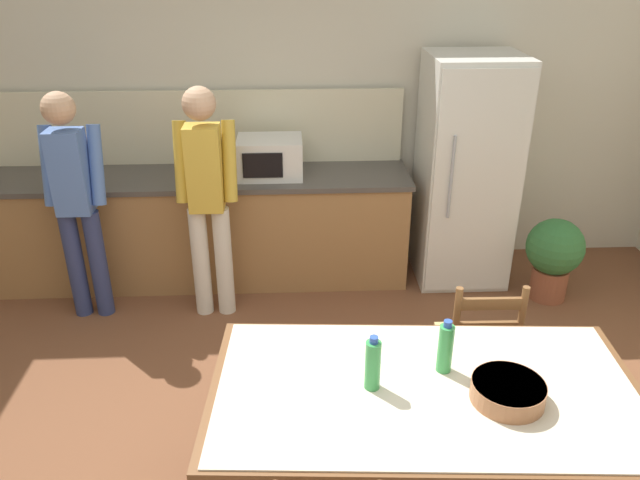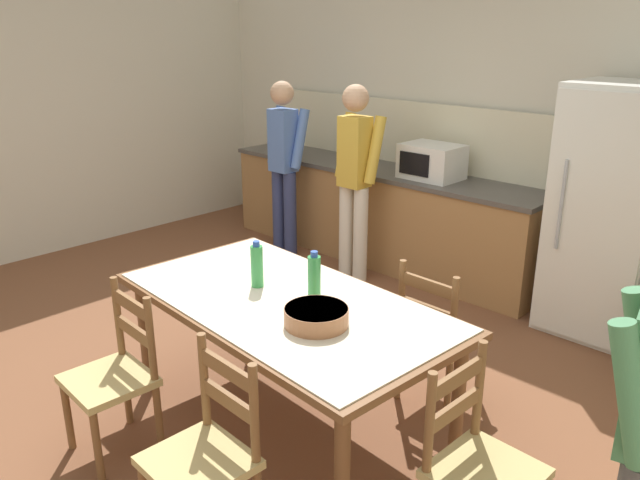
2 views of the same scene
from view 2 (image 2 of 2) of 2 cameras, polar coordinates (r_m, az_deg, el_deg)
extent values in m
plane|color=brown|center=(4.30, -6.15, -11.60)|extent=(8.32, 8.32, 0.00)
cube|color=beige|center=(5.81, 14.19, 11.25)|extent=(6.52, 0.12, 2.90)
cube|color=beige|center=(6.60, -25.55, 10.89)|extent=(0.12, 5.20, 2.90)
cube|color=#9E7042|center=(6.08, 5.27, 2.27)|extent=(3.36, 0.62, 0.86)
cube|color=#4C4742|center=(5.97, 5.40, 6.43)|extent=(3.40, 0.66, 0.04)
cube|color=#B7BCC1|center=(6.46, 0.12, 7.52)|extent=(0.52, 0.38, 0.02)
cube|color=beige|center=(6.15, 7.33, 9.77)|extent=(3.36, 0.03, 0.60)
cube|color=silver|center=(4.93, 25.06, 2.28)|extent=(0.71, 0.68, 1.82)
cube|color=silver|center=(4.61, 23.56, 1.41)|extent=(0.68, 0.02, 1.75)
cylinder|color=#A5AAB2|center=(4.64, 21.19, 3.00)|extent=(0.02, 0.02, 0.64)
cube|color=white|center=(5.57, 10.20, 7.08)|extent=(0.50, 0.38, 0.30)
cube|color=black|center=(5.44, 8.59, 6.88)|extent=(0.30, 0.01, 0.19)
cylinder|color=brown|center=(4.04, -15.69, -8.44)|extent=(0.07, 0.07, 0.73)
cylinder|color=brown|center=(2.83, 2.02, -21.03)|extent=(0.07, 0.07, 0.73)
cylinder|color=brown|center=(4.42, -6.19, -5.34)|extent=(0.07, 0.07, 0.73)
cylinder|color=brown|center=(3.34, 12.48, -14.41)|extent=(0.07, 0.07, 0.73)
cube|color=brown|center=(3.40, -3.23, -5.85)|extent=(2.00, 1.14, 0.04)
cube|color=beige|center=(3.39, -3.24, -5.48)|extent=(1.92, 1.09, 0.01)
cylinder|color=green|center=(3.52, -5.79, -2.42)|extent=(0.07, 0.07, 0.24)
cylinder|color=#2D51B2|center=(3.47, -5.86, -0.34)|extent=(0.04, 0.04, 0.03)
cylinder|color=green|center=(3.35, -0.53, -3.46)|extent=(0.07, 0.07, 0.24)
cylinder|color=#2D51B2|center=(3.30, -0.54, -1.29)|extent=(0.04, 0.04, 0.03)
cylinder|color=#9E6642|center=(3.09, -0.34, -7.00)|extent=(0.32, 0.32, 0.09)
cylinder|color=#9E6642|center=(3.08, -0.34, -6.42)|extent=(0.31, 0.31, 0.02)
cylinder|color=brown|center=(3.17, 13.59, -20.32)|extent=(0.04, 0.04, 0.41)
cube|color=tan|center=(2.84, 14.91, -19.93)|extent=(0.41, 0.43, 0.04)
cylinder|color=brown|center=(2.63, 9.99, -16.14)|extent=(0.04, 0.04, 0.46)
cylinder|color=brown|center=(2.89, 14.33, -13.00)|extent=(0.04, 0.04, 0.46)
cube|color=brown|center=(2.69, 12.47, -12.22)|extent=(0.04, 0.36, 0.07)
cube|color=brown|center=(2.77, 12.24, -14.90)|extent=(0.04, 0.36, 0.07)
cylinder|color=brown|center=(3.18, -9.99, -19.76)|extent=(0.04, 0.04, 0.41)
cube|color=tan|center=(2.85, -11.06, -19.33)|extent=(0.43, 0.41, 0.04)
cylinder|color=brown|center=(2.91, -10.54, -12.45)|extent=(0.04, 0.04, 0.46)
cylinder|color=brown|center=(2.66, -6.03, -15.52)|extent=(0.04, 0.04, 0.46)
cube|color=brown|center=(2.72, -8.53, -11.65)|extent=(0.36, 0.04, 0.07)
cube|color=brown|center=(2.80, -8.37, -14.32)|extent=(0.36, 0.04, 0.07)
cylinder|color=brown|center=(3.98, 14.41, -11.41)|extent=(0.04, 0.04, 0.41)
cylinder|color=brown|center=(4.15, 10.12, -9.77)|extent=(0.04, 0.04, 0.41)
cylinder|color=brown|center=(3.73, 11.61, -13.42)|extent=(0.04, 0.04, 0.41)
cylinder|color=brown|center=(3.91, 7.16, -11.56)|extent=(0.04, 0.04, 0.41)
cube|color=tan|center=(3.83, 11.03, -8.60)|extent=(0.43, 0.41, 0.04)
cylinder|color=brown|center=(3.50, 12.12, -6.85)|extent=(0.04, 0.04, 0.46)
cylinder|color=brown|center=(3.69, 7.46, -5.19)|extent=(0.04, 0.04, 0.46)
cube|color=brown|center=(3.54, 9.84, -4.12)|extent=(0.36, 0.03, 0.07)
cube|color=brown|center=(3.60, 9.71, -6.34)|extent=(0.36, 0.03, 0.07)
cylinder|color=brown|center=(3.72, -22.06, -14.65)|extent=(0.04, 0.04, 0.41)
cylinder|color=brown|center=(3.44, -19.69, -17.38)|extent=(0.04, 0.04, 0.41)
cylinder|color=brown|center=(3.83, -17.26, -13.07)|extent=(0.04, 0.04, 0.41)
cylinder|color=brown|center=(3.55, -14.54, -15.54)|extent=(0.04, 0.04, 0.41)
cube|color=tan|center=(3.51, -18.78, -12.06)|extent=(0.44, 0.42, 0.04)
cylinder|color=brown|center=(3.60, -18.00, -6.64)|extent=(0.04, 0.04, 0.46)
cylinder|color=brown|center=(3.31, -15.22, -8.73)|extent=(0.04, 0.04, 0.46)
cube|color=brown|center=(3.40, -16.88, -5.70)|extent=(0.36, 0.04, 0.07)
cube|color=brown|center=(3.46, -16.63, -7.98)|extent=(0.36, 0.04, 0.07)
cylinder|color=navy|center=(6.27, -3.79, 2.70)|extent=(0.13, 0.13, 0.84)
cylinder|color=navy|center=(6.15, -2.75, 2.39)|extent=(0.13, 0.13, 0.84)
cube|color=#5175BC|center=(6.04, -3.40, 9.08)|extent=(0.24, 0.19, 0.59)
sphere|color=tan|center=(5.98, -3.49, 13.27)|extent=(0.22, 0.22, 0.22)
cylinder|color=#5175BC|center=(6.21, -3.99, 9.57)|extent=(0.09, 0.23, 0.57)
cylinder|color=#5175BC|center=(5.97, -1.83, 9.22)|extent=(0.09, 0.23, 0.57)
cylinder|color=silver|center=(5.63, 2.40, 0.88)|extent=(0.13, 0.13, 0.85)
cylinder|color=silver|center=(5.53, 3.71, 0.50)|extent=(0.13, 0.13, 0.85)
cube|color=gold|center=(5.39, 3.19, 8.06)|extent=(0.24, 0.20, 0.60)
sphere|color=tan|center=(5.33, 3.28, 12.84)|extent=(0.23, 0.23, 0.23)
cylinder|color=gold|center=(5.55, 2.34, 8.66)|extent=(0.10, 0.23, 0.58)
cylinder|color=gold|center=(5.33, 5.06, 8.18)|extent=(0.10, 0.23, 0.58)
cylinder|color=#478456|center=(2.31, 26.53, -12.57)|extent=(0.22, 0.13, 0.51)
camera|label=1|loc=(2.88, -51.95, 20.47)|focal=35.00mm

